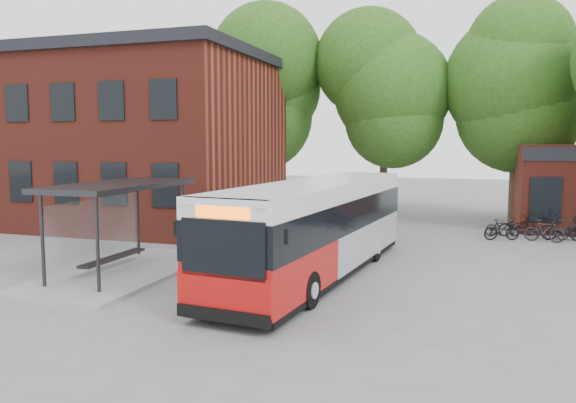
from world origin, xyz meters
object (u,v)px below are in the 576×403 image
(city_bus, at_px, (317,229))
(bicycle_5, at_px, (564,228))
(bicycle_1, at_px, (502,230))
(bicycle_4, at_px, (575,231))
(bicycle_2, at_px, (517,226))
(bicycle_0, at_px, (503,227))
(bus_shelter, at_px, (121,228))
(bicycle_3, at_px, (544,231))

(city_bus, distance_m, bicycle_5, 12.31)
(bicycle_1, xyz_separation_m, bicycle_4, (2.95, 0.91, -0.05))
(city_bus, xyz_separation_m, bicycle_2, (6.47, 9.84, -1.01))
(bicycle_2, height_order, bicycle_5, bicycle_5)
(city_bus, xyz_separation_m, bicycle_0, (5.88, 9.56, -1.05))
(bus_shelter, relative_size, city_bus, 0.61)
(bicycle_3, height_order, bicycle_5, bicycle_5)
(city_bus, relative_size, bicycle_0, 7.30)
(city_bus, relative_size, bicycle_2, 6.78)
(bicycle_4, bearing_deg, bicycle_0, 76.33)
(bus_shelter, distance_m, bicycle_5, 17.79)
(bicycle_3, bearing_deg, city_bus, 150.06)
(bicycle_3, relative_size, bicycle_5, 0.85)
(bicycle_0, relative_size, bicycle_4, 1.04)
(city_bus, bearing_deg, bicycle_2, 62.68)
(bus_shelter, distance_m, bicycle_1, 15.48)
(bicycle_3, bearing_deg, bicycle_1, 104.93)
(bus_shelter, bearing_deg, bicycle_2, 43.04)
(bicycle_4, distance_m, bicycle_5, 0.56)
(bicycle_1, bearing_deg, bicycle_4, -91.39)
(bus_shelter, xyz_separation_m, bicycle_4, (14.60, 11.05, -1.05))
(bicycle_0, distance_m, bicycle_1, 1.12)
(bus_shelter, xyz_separation_m, city_bus, (5.88, 1.69, 0.01))
(bus_shelter, bearing_deg, bicycle_0, 43.73)
(bus_shelter, height_order, bicycle_0, bus_shelter)
(bicycle_0, xyz_separation_m, bicycle_3, (1.54, -1.00, 0.05))
(bicycle_3, bearing_deg, bicycle_0, 68.08)
(bicycle_1, bearing_deg, city_bus, 127.16)
(bicycle_2, bearing_deg, bicycle_1, 130.27)
(bicycle_2, relative_size, bicycle_5, 0.92)
(bus_shelter, xyz_separation_m, bicycle_1, (11.65, 10.14, -1.00))
(bicycle_0, relative_size, bicycle_1, 1.05)
(bicycle_4, bearing_deg, bicycle_2, 68.38)
(bicycle_1, height_order, bicycle_3, bicycle_3)
(city_bus, xyz_separation_m, bicycle_3, (7.43, 8.57, -0.99))
(bicycle_2, xyz_separation_m, bicycle_3, (0.96, -1.27, 0.02))
(bicycle_0, relative_size, bicycle_2, 0.93)
(city_bus, height_order, bicycle_3, city_bus)
(city_bus, distance_m, bicycle_3, 11.38)
(bicycle_4, xyz_separation_m, bicycle_5, (-0.47, -0.26, 0.15))
(bicycle_2, distance_m, bicycle_5, 1.93)
(bicycle_5, bearing_deg, city_bus, 139.16)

